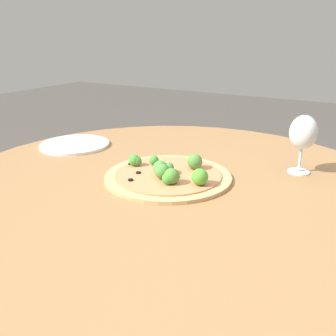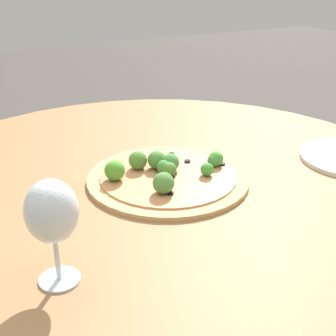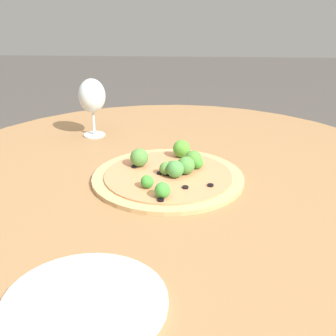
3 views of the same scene
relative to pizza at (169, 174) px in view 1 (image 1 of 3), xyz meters
name	(u,v)px [view 1 (image 1 of 3)]	position (x,y,z in m)	size (l,w,h in m)	color
dining_table	(172,200)	(0.01, -0.01, -0.07)	(1.26, 1.26, 0.75)	olive
pizza	(169,174)	(0.00, 0.00, 0.00)	(0.35, 0.35, 0.06)	tan
wine_glass	(303,134)	(0.30, 0.23, 0.10)	(0.08, 0.08, 0.17)	silver
plate_near	(75,145)	(-0.45, 0.10, -0.01)	(0.24, 0.24, 0.01)	silver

